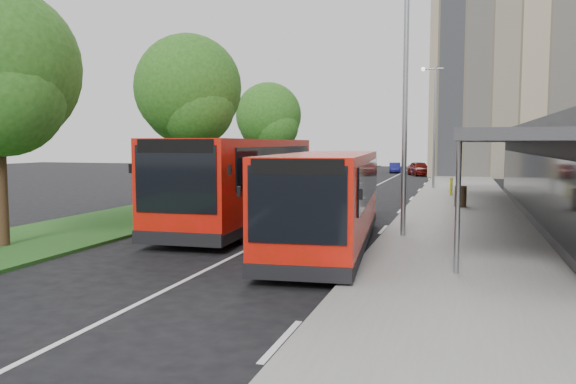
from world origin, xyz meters
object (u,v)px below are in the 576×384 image
at_px(car_far, 395,168).
at_px(bollard, 451,187).
at_px(tree_far, 269,120).
at_px(lamp_post_near, 403,93).
at_px(lamp_post_far, 433,119).
at_px(tree_mid, 189,96).
at_px(bus_second, 242,182).
at_px(litter_bin, 461,196).
at_px(bus_main, 328,200).
at_px(car_near, 419,168).

bearing_deg(car_far, bollard, -84.99).
distance_m(tree_far, lamp_post_near, 22.06).
height_order(lamp_post_far, bollard, lamp_post_far).
distance_m(tree_far, bollard, 13.70).
xyz_separation_m(lamp_post_far, car_far, (-4.88, 21.57, -4.19)).
height_order(tree_far, lamp_post_near, lamp_post_near).
bearing_deg(tree_far, lamp_post_far, 4.87).
xyz_separation_m(tree_mid, bus_second, (5.06, -5.59, -3.79)).
xyz_separation_m(lamp_post_near, car_far, (-4.88, 41.57, -4.19)).
xyz_separation_m(lamp_post_far, litter_bin, (1.84, -10.92, -4.08)).
bearing_deg(bus_second, lamp_post_near, -16.46).
bearing_deg(bus_main, tree_mid, 129.62).
bearing_deg(lamp_post_far, lamp_post_near, -90.00).
xyz_separation_m(litter_bin, car_far, (-6.72, 32.49, -0.11)).
bearing_deg(lamp_post_near, bus_main, -132.37).
bearing_deg(car_near, bus_second, -115.87).
bearing_deg(lamp_post_far, tree_far, -175.13).
bearing_deg(lamp_post_near, car_far, 96.69).
height_order(tree_far, car_far, tree_far).
distance_m(lamp_post_far, car_near, 17.56).
height_order(lamp_post_near, car_near, lamp_post_near).
relative_size(bus_main, bollard, 10.37).
distance_m(lamp_post_near, lamp_post_far, 20.00).
relative_size(lamp_post_near, car_far, 2.48).
distance_m(bollard, car_near, 22.20).
distance_m(bus_main, car_far, 43.78).
xyz_separation_m(tree_far, bus_main, (9.21, -21.15, -3.29)).
bearing_deg(car_near, car_far, 102.44).
relative_size(lamp_post_far, car_near, 1.98).
relative_size(lamp_post_near, bus_main, 0.79).
bearing_deg(bus_main, lamp_post_far, 79.47).
bearing_deg(bus_main, car_near, 84.59).
bearing_deg(lamp_post_far, car_far, 102.74).
relative_size(litter_bin, bollard, 1.00).
bearing_deg(car_near, tree_mid, -126.29).
bearing_deg(lamp_post_near, tree_mid, 147.64).
bearing_deg(lamp_post_far, bus_main, -94.95).
distance_m(tree_far, car_near, 20.50).
height_order(tree_far, bus_second, tree_far).
xyz_separation_m(tree_far, car_near, (9.10, 17.92, -4.05)).
distance_m(tree_mid, bollard, 15.54).
relative_size(bus_second, litter_bin, 11.86).
distance_m(bus_main, bus_second, 5.47).
xyz_separation_m(tree_mid, lamp_post_near, (11.13, -7.05, -0.74)).
relative_size(lamp_post_far, litter_bin, 8.14).
height_order(bollard, car_near, car_near).
bearing_deg(lamp_post_near, tree_far, 120.29).
distance_m(bollard, car_far, 27.25).
xyz_separation_m(bus_main, bollard, (3.22, 17.13, -0.81)).
relative_size(tree_mid, bus_second, 0.73).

